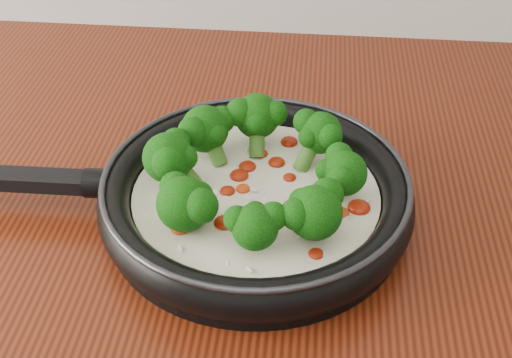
# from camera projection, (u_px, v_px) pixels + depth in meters

# --- Properties ---
(skillet) EXTENTS (0.50, 0.32, 0.09)m
(skillet) POSITION_uv_depth(u_px,v_px,m) (252.00, 191.00, 0.68)
(skillet) COLOR black
(skillet) RESTS_ON counter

